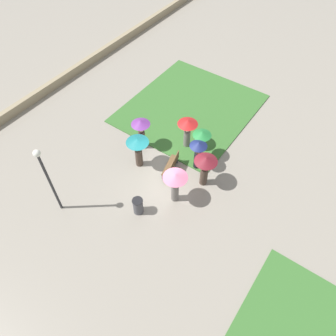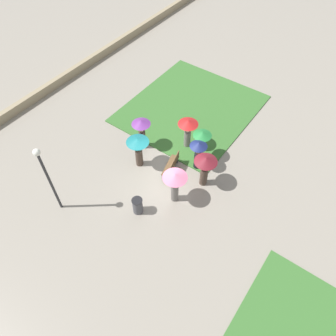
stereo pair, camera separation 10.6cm
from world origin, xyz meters
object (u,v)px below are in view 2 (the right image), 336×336
crowd_person_maroon (205,165)px  crowd_person_red (188,128)px  trash_bin (138,206)px  crowd_person_green (202,139)px  park_bench (171,166)px  lamp_post (46,173)px  crowd_person_purple (141,129)px  crowd_person_teal (138,146)px  crowd_person_pink (175,182)px  crowd_person_navy (198,151)px

crowd_person_maroon → crowd_person_red: 2.77m
trash_bin → crowd_person_red: (-5.03, -0.52, 0.91)m
crowd_person_maroon → crowd_person_green: 1.82m
crowd_person_green → trash_bin: bearing=-140.1°
trash_bin → crowd_person_red: 5.14m
park_bench → lamp_post: lamp_post is taller
lamp_post → crowd_person_purple: 5.74m
crowd_person_red → crowd_person_teal: 2.95m
crowd_person_pink → crowd_person_navy: 2.39m
crowd_person_red → crowd_person_navy: size_ratio=1.01×
crowd_person_navy → crowd_person_red: bearing=-155.3°
crowd_person_pink → trash_bin: bearing=-136.5°
crowd_person_teal → crowd_person_green: size_ratio=1.03×
park_bench → crowd_person_red: crowd_person_red is taller
crowd_person_teal → crowd_person_green: crowd_person_teal is taller
trash_bin → crowd_person_purple: 4.42m
crowd_person_purple → crowd_person_pink: (1.89, 3.54, 0.02)m
crowd_person_purple → crowd_person_navy: size_ratio=1.04×
crowd_person_red → crowd_person_green: 1.11m
park_bench → crowd_person_teal: size_ratio=0.82×
lamp_post → crowd_person_red: bearing=159.1°
crowd_person_maroon → crowd_person_purple: bearing=-67.2°
lamp_post → crowd_person_navy: lamp_post is taller
trash_bin → crowd_person_maroon: (-3.30, 1.65, 0.94)m
crowd_person_red → park_bench: bearing=179.1°
trash_bin → crowd_person_maroon: 3.81m
crowd_person_red → crowd_person_purple: bearing=115.6°
park_bench → crowd_person_maroon: crowd_person_maroon is taller
crowd_person_maroon → crowd_person_teal: crowd_person_maroon is taller
crowd_person_pink → crowd_person_navy: bearing=80.6°
trash_bin → crowd_person_pink: size_ratio=0.48×
crowd_person_red → crowd_person_teal: bearing=142.0°
crowd_person_navy → crowd_person_teal: 3.09m
crowd_person_green → park_bench: bearing=-154.8°
crowd_person_pink → crowd_person_green: crowd_person_pink is taller
crowd_person_teal → crowd_person_green: (-2.36, 2.39, 0.01)m
lamp_post → crowd_person_purple: lamp_post is taller
trash_bin → crowd_person_green: crowd_person_green is taller
trash_bin → crowd_person_purple: size_ratio=0.47×
crowd_person_maroon → crowd_person_red: (-1.73, -2.17, -0.03)m
park_bench → crowd_person_green: crowd_person_green is taller
lamp_post → crowd_person_red: 7.67m
lamp_post → trash_bin: bearing=122.2°
park_bench → crowd_person_navy: crowd_person_navy is taller
trash_bin → crowd_person_green: (-4.75, 0.55, 0.92)m
crowd_person_pink → crowd_person_maroon: size_ratio=0.98×
trash_bin → crowd_person_teal: crowd_person_teal is taller
park_bench → trash_bin: size_ratio=1.70×
crowd_person_red → crowd_person_navy: crowd_person_red is taller
crowd_person_navy → crowd_person_teal: (1.61, -2.63, 0.10)m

